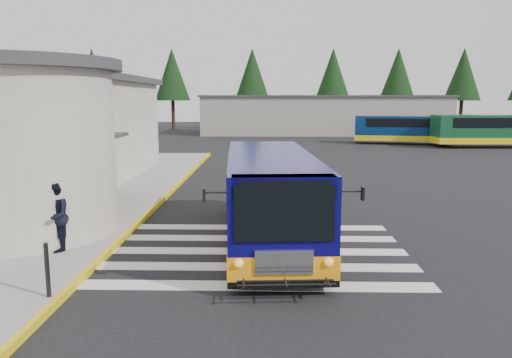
{
  "coord_description": "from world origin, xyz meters",
  "views": [
    {
      "loc": [
        -0.06,
        -13.17,
        3.91
      ],
      "look_at": [
        -0.35,
        -0.5,
        1.84
      ],
      "focal_mm": 35.0,
      "sensor_mm": 36.0,
      "label": 1
    }
  ],
  "objects_px": {
    "transit_bus": "(270,200)",
    "far_bus_b": "(488,129)",
    "bollard": "(47,270)",
    "pedestrian_b": "(55,217)",
    "pedestrian_a": "(42,217)",
    "far_bus_a": "(402,128)"
  },
  "relations": [
    {
      "from": "transit_bus",
      "to": "far_bus_b",
      "type": "height_order",
      "value": "far_bus_b"
    },
    {
      "from": "bollard",
      "to": "far_bus_b",
      "type": "bearing_deg",
      "value": 55.17
    },
    {
      "from": "transit_bus",
      "to": "pedestrian_b",
      "type": "xyz_separation_m",
      "value": [
        -5.31,
        -1.42,
        -0.13
      ]
    },
    {
      "from": "bollard",
      "to": "pedestrian_a",
      "type": "bearing_deg",
      "value": 115.58
    },
    {
      "from": "far_bus_a",
      "to": "bollard",
      "type": "bearing_deg",
      "value": 164.75
    },
    {
      "from": "bollard",
      "to": "pedestrian_b",
      "type": "bearing_deg",
      "value": 110.32
    },
    {
      "from": "far_bus_b",
      "to": "transit_bus",
      "type": "bearing_deg",
      "value": 145.06
    },
    {
      "from": "bollard",
      "to": "far_bus_b",
      "type": "relative_size",
      "value": 0.12
    },
    {
      "from": "pedestrian_a",
      "to": "far_bus_b",
      "type": "distance_m",
      "value": 36.59
    },
    {
      "from": "pedestrian_a",
      "to": "bollard",
      "type": "distance_m",
      "value": 3.43
    },
    {
      "from": "pedestrian_a",
      "to": "far_bus_a",
      "type": "distance_m",
      "value": 35.55
    },
    {
      "from": "pedestrian_a",
      "to": "pedestrian_b",
      "type": "relative_size",
      "value": 0.93
    },
    {
      "from": "transit_bus",
      "to": "pedestrian_a",
      "type": "distance_m",
      "value": 5.85
    },
    {
      "from": "bollard",
      "to": "far_bus_b",
      "type": "xyz_separation_m",
      "value": [
        21.8,
        31.32,
        0.77
      ]
    },
    {
      "from": "far_bus_a",
      "to": "far_bus_b",
      "type": "bearing_deg",
      "value": -105.85
    },
    {
      "from": "pedestrian_b",
      "to": "pedestrian_a",
      "type": "bearing_deg",
      "value": -136.18
    },
    {
      "from": "pedestrian_a",
      "to": "far_bus_a",
      "type": "bearing_deg",
      "value": -30.27
    },
    {
      "from": "transit_bus",
      "to": "pedestrian_b",
      "type": "distance_m",
      "value": 5.5
    },
    {
      "from": "far_bus_b",
      "to": "pedestrian_a",
      "type": "bearing_deg",
      "value": 138.57
    },
    {
      "from": "pedestrian_a",
      "to": "far_bus_b",
      "type": "bearing_deg",
      "value": -40.83
    },
    {
      "from": "pedestrian_a",
      "to": "pedestrian_b",
      "type": "height_order",
      "value": "pedestrian_b"
    },
    {
      "from": "transit_bus",
      "to": "far_bus_a",
      "type": "height_order",
      "value": "transit_bus"
    }
  ]
}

